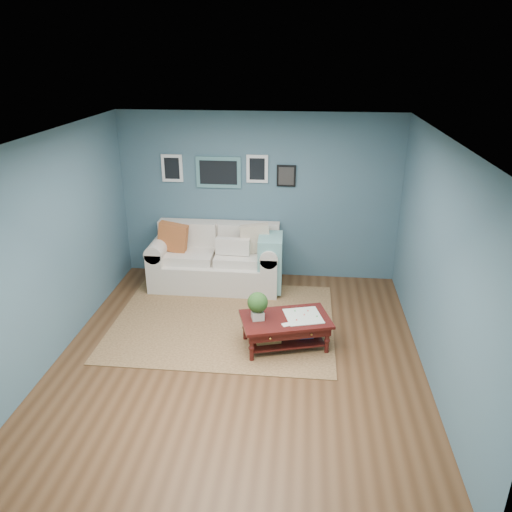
# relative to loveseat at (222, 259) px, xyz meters

# --- Properties ---
(room_shell) EXTENTS (5.00, 5.02, 2.70)m
(room_shell) POSITION_rel_loveseat_xyz_m (0.54, -1.97, 0.92)
(room_shell) COLOR brown
(room_shell) RESTS_ON ground
(area_rug) EXTENTS (3.06, 2.45, 0.01)m
(area_rug) POSITION_rel_loveseat_xyz_m (0.22, -1.20, -0.43)
(area_rug) COLOR brown
(area_rug) RESTS_ON ground
(loveseat) EXTENTS (2.09, 0.95, 1.08)m
(loveseat) POSITION_rel_loveseat_xyz_m (0.00, 0.00, 0.00)
(loveseat) COLOR white
(loveseat) RESTS_ON ground
(coffee_table) EXTENTS (1.25, 0.93, 0.78)m
(coffee_table) POSITION_rel_loveseat_xyz_m (1.05, -1.76, -0.09)
(coffee_table) COLOR #340B09
(coffee_table) RESTS_ON ground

